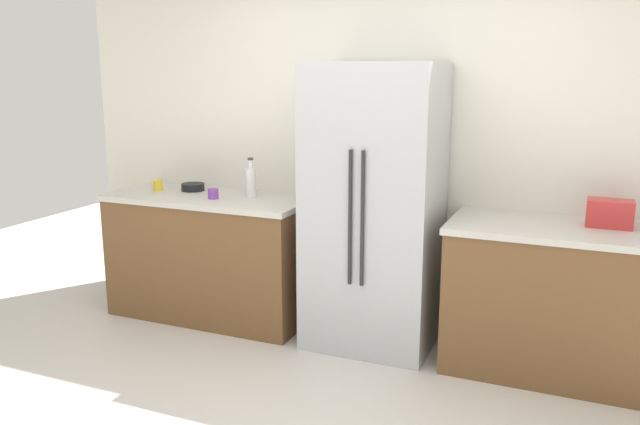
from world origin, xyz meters
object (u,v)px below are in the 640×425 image
object	(u,v)px
bottle_a	(251,181)
bowl_a	(193,187)
refrigerator	(374,208)
cup_a	(158,185)
cup_b	(213,194)
toaster	(610,213)

from	to	relation	value
bottle_a	bowl_a	xyz separation A→B (m)	(-0.54, 0.06, -0.09)
refrigerator	bowl_a	world-z (taller)	refrigerator
cup_a	cup_b	world-z (taller)	cup_a
refrigerator	cup_a	xyz separation A→B (m)	(-1.74, 0.02, 0.03)
refrigerator	cup_b	world-z (taller)	refrigerator
cup_b	bowl_a	bearing A→B (deg)	146.46
toaster	cup_b	bearing A→B (deg)	-175.94
toaster	bowl_a	xyz separation A→B (m)	(-2.92, 0.02, -0.05)
toaster	bottle_a	xyz separation A→B (m)	(-2.38, -0.03, 0.04)
cup_a	cup_b	size ratio (longest dim) A/B	1.07
bottle_a	bowl_a	size ratio (longest dim) A/B	1.65
bottle_a	cup_a	world-z (taller)	bottle_a
cup_a	bowl_a	size ratio (longest dim) A/B	0.47
refrigerator	bottle_a	distance (m)	0.96
bowl_a	cup_b	bearing A→B (deg)	-33.54
refrigerator	cup_b	bearing A→B (deg)	-176.07
cup_a	bowl_a	xyz separation A→B (m)	(0.25, 0.10, -0.01)
refrigerator	bowl_a	xyz separation A→B (m)	(-1.49, 0.12, 0.01)
refrigerator	bottle_a	xyz separation A→B (m)	(-0.96, 0.07, 0.10)
toaster	cup_b	distance (m)	2.61
refrigerator	cup_a	distance (m)	1.74
toaster	cup_b	size ratio (longest dim) A/B	3.35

